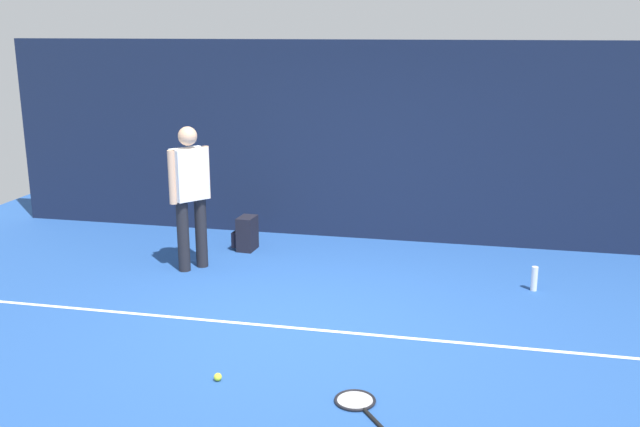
# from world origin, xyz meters

# --- Properties ---
(ground_plane) EXTENTS (12.00, 12.00, 0.00)m
(ground_plane) POSITION_xyz_m (0.00, 0.00, 0.00)
(ground_plane) COLOR #234C93
(back_fence) EXTENTS (10.00, 0.10, 2.64)m
(back_fence) POSITION_xyz_m (0.00, 3.00, 1.32)
(back_fence) COLOR #141E38
(back_fence) RESTS_ON ground
(court_line) EXTENTS (9.00, 0.05, 0.00)m
(court_line) POSITION_xyz_m (0.00, -0.16, 0.00)
(court_line) COLOR white
(court_line) RESTS_ON ground
(tennis_player) EXTENTS (0.42, 0.45, 1.70)m
(tennis_player) POSITION_xyz_m (-1.74, 1.28, 0.97)
(tennis_player) COLOR black
(tennis_player) RESTS_ON ground
(tennis_racket) EXTENTS (0.51, 0.60, 0.03)m
(tennis_racket) POSITION_xyz_m (0.69, -1.43, 0.01)
(tennis_racket) COLOR black
(tennis_racket) RESTS_ON ground
(backpack) EXTENTS (0.30, 0.31, 0.44)m
(backpack) POSITION_xyz_m (-1.35, 2.13, 0.21)
(backpack) COLOR black
(backpack) RESTS_ON ground
(tennis_ball_near_player) EXTENTS (0.07, 0.07, 0.07)m
(tennis_ball_near_player) POSITION_xyz_m (-0.48, -1.31, 0.03)
(tennis_ball_near_player) COLOR #CCE033
(tennis_ball_near_player) RESTS_ON ground
(water_bottle) EXTENTS (0.07, 0.07, 0.27)m
(water_bottle) POSITION_xyz_m (2.18, 1.38, 0.14)
(water_bottle) COLOR white
(water_bottle) RESTS_ON ground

